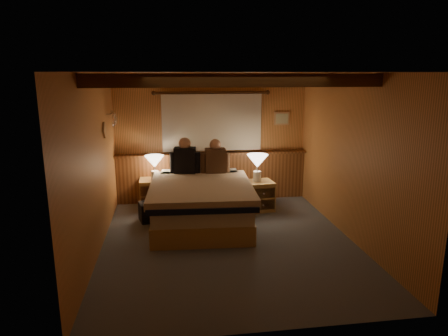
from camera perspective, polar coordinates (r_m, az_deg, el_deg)
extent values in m
plane|color=#4A5058|center=(5.90, 0.64, -10.53)|extent=(4.20, 4.20, 0.00)
plane|color=tan|center=(5.40, 0.71, 13.47)|extent=(4.20, 4.20, 0.00)
plane|color=#D4854C|center=(7.57, -1.77, 4.30)|extent=(3.60, 0.00, 3.60)
plane|color=#D4854C|center=(5.55, -18.02, 0.31)|extent=(0.00, 4.20, 4.20)
plane|color=#D4854C|center=(6.06, 17.74, 1.40)|extent=(0.00, 4.20, 4.20)
plane|color=#D4854C|center=(3.54, 5.92, -6.31)|extent=(3.60, 0.00, 3.60)
cube|color=brown|center=(7.67, -1.68, -1.31)|extent=(3.60, 0.12, 0.90)
cube|color=brown|center=(7.50, -1.65, 2.05)|extent=(3.60, 0.22, 0.04)
cylinder|color=#4E2E13|center=(7.41, -1.75, 10.71)|extent=(2.10, 0.05, 0.05)
sphere|color=#4E2E13|center=(7.36, -10.03, 10.51)|extent=(0.08, 0.08, 0.08)
sphere|color=#4E2E13|center=(7.60, 6.29, 10.71)|extent=(0.08, 0.08, 0.08)
cube|color=beige|center=(7.46, -1.72, 6.49)|extent=(1.85, 0.08, 1.05)
cube|color=#4E2E13|center=(4.81, 1.84, 12.41)|extent=(3.60, 0.15, 0.16)
cube|color=#4E2E13|center=(6.29, -0.58, 12.63)|extent=(3.60, 0.15, 0.16)
cylinder|color=silver|center=(7.02, -15.71, 7.63)|extent=(0.03, 0.55, 0.03)
torus|color=silver|center=(6.88, -15.55, 6.53)|extent=(0.01, 0.21, 0.21)
torus|color=silver|center=(7.11, -15.33, 6.75)|extent=(0.01, 0.21, 0.21)
cube|color=tan|center=(7.77, 8.24, 7.01)|extent=(0.30, 0.03, 0.25)
cube|color=beige|center=(7.76, 8.27, 7.00)|extent=(0.24, 0.01, 0.19)
cube|color=#AF894A|center=(6.55, -3.28, -6.67)|extent=(1.60, 2.07, 0.30)
cube|color=silver|center=(6.47, -3.32, -4.43)|extent=(1.56, 2.02, 0.24)
cube|color=black|center=(6.18, -3.26, -3.82)|extent=(1.64, 1.67, 0.08)
cube|color=#D79794|center=(6.29, -3.31, -2.87)|extent=(1.69, 1.87, 0.12)
cube|color=silver|center=(7.16, -6.55, -1.09)|extent=(0.61, 0.37, 0.16)
cube|color=silver|center=(7.17, -0.51, -0.97)|extent=(0.61, 0.37, 0.16)
cube|color=#AF894A|center=(7.42, -10.08, -3.55)|extent=(0.47, 0.43, 0.52)
cube|color=brown|center=(7.19, -10.16, -3.22)|extent=(0.43, 0.02, 0.18)
cube|color=brown|center=(7.26, -10.09, -4.80)|extent=(0.43, 0.02, 0.18)
cylinder|color=silver|center=(7.19, -10.16, -3.22)|extent=(0.03, 0.03, 0.03)
cylinder|color=silver|center=(7.26, -10.09, -4.80)|extent=(0.03, 0.03, 0.03)
cube|color=#AF894A|center=(7.18, 5.02, -3.94)|extent=(0.52, 0.48, 0.53)
cube|color=brown|center=(6.96, 5.60, -3.59)|extent=(0.43, 0.07, 0.18)
cube|color=brown|center=(7.03, 5.56, -5.24)|extent=(0.43, 0.07, 0.18)
cylinder|color=silver|center=(6.96, 5.60, -3.59)|extent=(0.03, 0.03, 0.03)
cylinder|color=silver|center=(7.03, 5.56, -5.24)|extent=(0.03, 0.03, 0.03)
cylinder|color=beige|center=(7.28, -9.83, -1.04)|extent=(0.13, 0.13, 0.17)
cylinder|color=silver|center=(7.25, -9.86, -0.16)|extent=(0.02, 0.02, 0.10)
cone|color=beige|center=(7.22, -9.91, 0.94)|extent=(0.34, 0.34, 0.21)
cylinder|color=beige|center=(7.07, 4.76, -1.19)|extent=(0.14, 0.14, 0.19)
cylinder|color=silver|center=(7.04, 4.78, -0.21)|extent=(0.02, 0.02, 0.10)
cone|color=beige|center=(7.01, 4.80, 1.02)|extent=(0.37, 0.37, 0.23)
cube|color=black|center=(6.98, -5.59, 1.00)|extent=(0.39, 0.27, 0.48)
cylinder|color=black|center=(7.02, -7.29, 0.70)|extent=(0.12, 0.12, 0.38)
cylinder|color=black|center=(6.96, -3.86, 0.69)|extent=(0.12, 0.12, 0.38)
sphere|color=tan|center=(6.92, -5.64, 3.48)|extent=(0.21, 0.21, 0.21)
cube|color=#482E1D|center=(6.97, -1.25, 0.96)|extent=(0.35, 0.21, 0.46)
cylinder|color=#482E1D|center=(6.96, -2.90, 0.62)|extent=(0.11, 0.11, 0.37)
cylinder|color=#482E1D|center=(7.01, 0.38, 0.72)|extent=(0.11, 0.11, 0.37)
sphere|color=tan|center=(6.92, -1.27, 3.33)|extent=(0.20, 0.20, 0.20)
cube|color=black|center=(6.79, -9.74, -6.05)|extent=(0.58, 0.43, 0.31)
cylinder|color=black|center=(6.73, -9.80, -4.62)|extent=(0.16, 0.33, 0.08)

